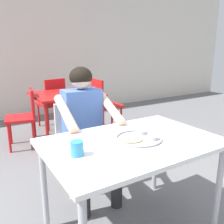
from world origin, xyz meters
name	(u,v)px	position (x,y,z in m)	size (l,w,h in m)	color
back_wall	(15,31)	(0.00, 3.85, 1.70)	(12.00, 0.12, 3.40)	silver
table_foreground	(132,150)	(0.00, 0.06, 0.66)	(1.20, 0.80, 0.73)	white
thali_tray	(139,138)	(0.05, 0.05, 0.75)	(0.32, 0.32, 0.03)	#B7BABF
drinking_cup	(77,148)	(-0.42, 0.04, 0.78)	(0.08, 0.08, 0.09)	#338CBF
chair_foreground	(78,138)	(-0.05, 0.90, 0.49)	(0.44, 0.43, 0.83)	silver
diner_foreground	(86,122)	(-0.06, 0.68, 0.71)	(0.52, 0.57, 1.20)	#252525
table_background_red	(66,98)	(0.32, 2.15, 0.64)	(0.95, 0.84, 0.72)	red
chair_red_left	(26,114)	(-0.28, 2.18, 0.48)	(0.46, 0.48, 0.82)	red
chair_red_right	(103,102)	(0.95, 2.13, 0.52)	(0.43, 0.39, 0.89)	red
chair_red_far	(53,100)	(0.31, 2.80, 0.50)	(0.47, 0.49, 0.87)	red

